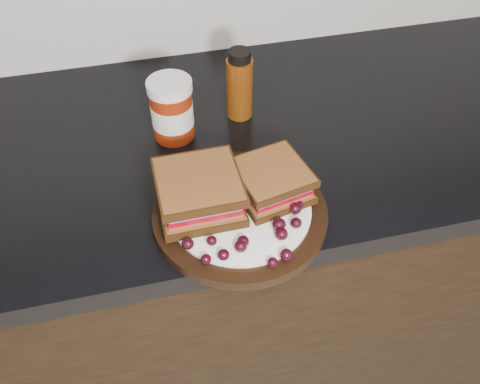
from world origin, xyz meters
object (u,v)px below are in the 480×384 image
object	(u,v)px
plate	(240,214)
oil_bottle	(240,84)
condiment_jar	(172,109)
sandwich_left	(199,192)

from	to	relation	value
plate	oil_bottle	xyz separation A→B (m)	(0.06, 0.27, 0.06)
condiment_jar	oil_bottle	distance (m)	0.14
sandwich_left	condiment_jar	xyz separation A→B (m)	(-0.01, 0.21, 0.01)
plate	oil_bottle	world-z (taller)	oil_bottle
sandwich_left	oil_bottle	distance (m)	0.27
condiment_jar	sandwich_left	bearing A→B (deg)	-87.11
oil_bottle	condiment_jar	bearing A→B (deg)	-166.00
sandwich_left	oil_bottle	xyz separation A→B (m)	(0.12, 0.24, 0.02)
plate	condiment_jar	xyz separation A→B (m)	(-0.07, 0.23, 0.05)
plate	sandwich_left	distance (m)	0.08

